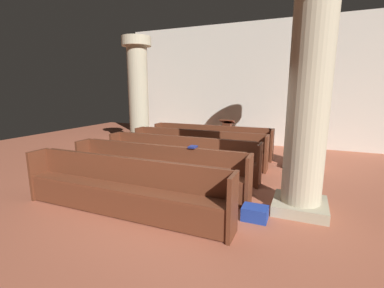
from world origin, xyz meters
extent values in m
plane|color=#AD5B42|center=(0.00, 0.00, 0.00)|extent=(19.20, 19.20, 0.00)
cube|color=silver|center=(0.00, 6.08, 2.25)|extent=(10.00, 0.16, 4.50)
cube|color=brown|center=(-0.70, 3.64, 0.47)|extent=(3.74, 0.38, 0.05)
cube|color=brown|center=(-0.70, 3.81, 0.72)|extent=(3.74, 0.04, 0.45)
cube|color=#562B1A|center=(-0.70, 3.85, 0.93)|extent=(3.59, 0.06, 0.02)
cube|color=#5B2D1B|center=(-2.60, 3.64, 0.47)|extent=(0.06, 0.44, 0.94)
cube|color=#5B2D1B|center=(1.19, 3.64, 0.47)|extent=(0.06, 0.44, 0.94)
cube|color=brown|center=(-0.70, 3.46, 0.23)|extent=(3.74, 0.03, 0.43)
cube|color=brown|center=(-0.70, 2.50, 0.47)|extent=(3.74, 0.38, 0.05)
cube|color=brown|center=(-0.70, 2.67, 0.72)|extent=(3.74, 0.04, 0.45)
cube|color=#562B1A|center=(-0.70, 2.71, 0.93)|extent=(3.59, 0.06, 0.02)
cube|color=#5B2D1B|center=(-2.60, 2.50, 0.47)|extent=(0.06, 0.44, 0.94)
cube|color=#5B2D1B|center=(1.19, 2.50, 0.47)|extent=(0.06, 0.44, 0.94)
cube|color=brown|center=(-0.70, 2.32, 0.23)|extent=(3.74, 0.03, 0.43)
cube|color=brown|center=(-0.70, 1.36, 0.47)|extent=(3.74, 0.38, 0.05)
cube|color=brown|center=(-0.70, 1.52, 0.72)|extent=(3.74, 0.04, 0.45)
cube|color=#562B1A|center=(-0.70, 1.57, 0.93)|extent=(3.59, 0.06, 0.02)
cube|color=#5B2D1B|center=(-2.60, 1.36, 0.47)|extent=(0.06, 0.44, 0.94)
cube|color=#5B2D1B|center=(1.19, 1.36, 0.47)|extent=(0.06, 0.44, 0.94)
cube|color=brown|center=(-0.70, 1.18, 0.23)|extent=(3.74, 0.03, 0.43)
cube|color=brown|center=(-0.70, 0.22, 0.47)|extent=(3.74, 0.38, 0.05)
cube|color=brown|center=(-0.70, 0.38, 0.72)|extent=(3.74, 0.05, 0.45)
cube|color=#562B1A|center=(-0.70, 0.43, 0.93)|extent=(3.59, 0.06, 0.02)
cube|color=#5B2D1B|center=(-2.60, 0.22, 0.47)|extent=(0.06, 0.44, 0.94)
cube|color=#5B2D1B|center=(1.19, 0.22, 0.47)|extent=(0.06, 0.44, 0.94)
cube|color=brown|center=(-0.70, 0.04, 0.23)|extent=(3.74, 0.03, 0.43)
cube|color=brown|center=(-0.70, -0.92, 0.47)|extent=(3.74, 0.38, 0.05)
cube|color=brown|center=(-0.70, -0.76, 0.72)|extent=(3.74, 0.04, 0.45)
cube|color=#562B1A|center=(-0.70, -0.71, 0.93)|extent=(3.59, 0.06, 0.02)
cube|color=#5B2D1B|center=(-2.60, -0.92, 0.47)|extent=(0.06, 0.44, 0.94)
cube|color=#5B2D1B|center=(1.19, -0.92, 0.47)|extent=(0.06, 0.44, 0.94)
cube|color=brown|center=(-0.70, -1.10, 0.23)|extent=(3.74, 0.03, 0.43)
cube|color=tan|center=(2.06, 3.40, 0.09)|extent=(0.93, 0.93, 0.18)
cylinder|color=#BCB293|center=(2.06, 3.40, 1.85)|extent=(0.69, 0.69, 3.34)
cylinder|color=beige|center=(2.06, 3.40, 3.67)|extent=(1.00, 1.00, 0.30)
cube|color=tan|center=(-3.42, 3.71, 0.09)|extent=(0.93, 0.93, 0.18)
cylinder|color=#BCB293|center=(-3.42, 3.71, 1.85)|extent=(0.69, 0.69, 3.34)
cylinder|color=beige|center=(-3.42, 3.71, 3.67)|extent=(1.00, 1.00, 0.30)
cube|color=tan|center=(2.06, 0.40, 0.09)|extent=(0.89, 0.89, 0.18)
cylinder|color=#BCB293|center=(2.06, 0.40, 1.85)|extent=(0.66, 0.66, 3.34)
cube|color=#492215|center=(-0.42, 4.54, 0.03)|extent=(0.45, 0.45, 0.06)
cube|color=#562819|center=(-0.42, 4.54, 0.47)|extent=(0.28, 0.28, 0.95)
cube|color=#5B2A1A|center=(-0.42, 4.54, 1.01)|extent=(0.48, 0.35, 0.15)
cube|color=navy|center=(0.03, 0.43, 0.96)|extent=(0.14, 0.19, 0.03)
cube|color=navy|center=(1.40, -0.25, 0.11)|extent=(0.40, 0.31, 0.22)
camera|label=1|loc=(2.03, -4.35, 2.06)|focal=25.11mm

